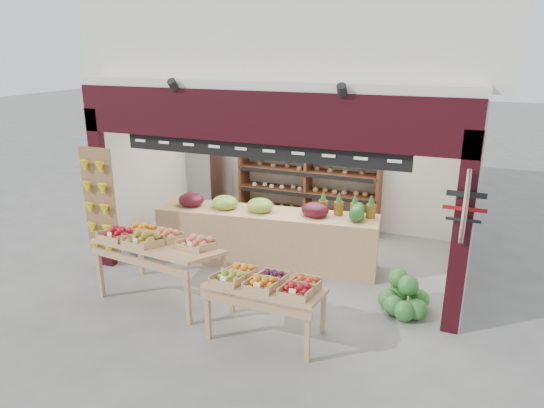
{
  "coord_description": "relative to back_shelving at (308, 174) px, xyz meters",
  "views": [
    {
      "loc": [
        2.64,
        -7.06,
        3.54
      ],
      "look_at": [
        -0.09,
        -0.2,
        1.15
      ],
      "focal_mm": 32.0,
      "sensor_mm": 36.0,
      "label": 1
    }
  ],
  "objects": [
    {
      "name": "back_shelving",
      "position": [
        0.0,
        0.0,
        0.0
      ],
      "size": [
        2.9,
        0.47,
        1.8
      ],
      "color": "brown",
      "rests_on": "ground"
    },
    {
      "name": "mid_counter",
      "position": [
        -0.12,
        -1.96,
        -0.61
      ],
      "size": [
        3.78,
        1.17,
        1.15
      ],
      "color": "tan",
      "rests_on": "ground"
    },
    {
      "name": "gift_sign",
      "position": [
        2.92,
        -3.11,
        0.63
      ],
      "size": [
        0.04,
        0.93,
        0.92
      ],
      "color": "#B7E6C7",
      "rests_on": "ground"
    },
    {
      "name": "display_table_right",
      "position": [
        0.73,
        -4.0,
        -0.4
      ],
      "size": [
        1.43,
        0.8,
        0.93
      ],
      "color": "tan",
      "rests_on": "ground"
    },
    {
      "name": "ground",
      "position": [
        0.17,
        -1.96,
        -1.12
      ],
      "size": [
        60.0,
        60.0,
        0.0
      ],
      "primitive_type": "plane",
      "color": "slate",
      "rests_on": "ground"
    },
    {
      "name": "shop_structure",
      "position": [
        0.17,
        -0.35,
        2.8
      ],
      "size": [
        6.36,
        5.12,
        5.4
      ],
      "color": "silver",
      "rests_on": "ground"
    },
    {
      "name": "cardboard_stack",
      "position": [
        -1.03,
        -1.7,
        -0.86
      ],
      "size": [
        1.05,
        0.76,
        0.7
      ],
      "color": "silver",
      "rests_on": "ground"
    },
    {
      "name": "display_table_left",
      "position": [
        -1.19,
        -3.59,
        -0.27
      ],
      "size": [
        1.82,
        1.14,
        1.09
      ],
      "color": "tan",
      "rests_on": "ground"
    },
    {
      "name": "watermelon_pile",
      "position": [
        2.29,
        -2.75,
        -0.91
      ],
      "size": [
        0.7,
        0.72,
        0.55
      ],
      "color": "#1D531B",
      "rests_on": "ground"
    },
    {
      "name": "refrigerator",
      "position": [
        -2.23,
        -0.15,
        -0.12
      ],
      "size": [
        0.89,
        0.89,
        2.0
      ],
      "primitive_type": "cube",
      "rotation": [
        0.0,
        0.0,
        -0.15
      ],
      "color": "silver",
      "rests_on": "ground"
    },
    {
      "name": "banana_board",
      "position": [
        -2.56,
        -3.14,
        -0.01
      ],
      "size": [
        0.6,
        0.15,
        1.8
      ],
      "color": "olive",
      "rests_on": "ground"
    }
  ]
}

